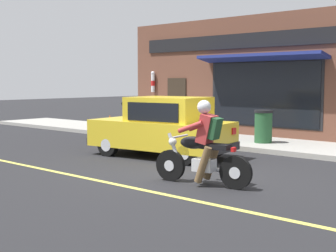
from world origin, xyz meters
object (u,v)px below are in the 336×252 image
motorcycle_with_rider (203,150)px  traffic_cone (110,123)px  car_hatchback (163,128)px  trash_bin (263,126)px

motorcycle_with_rider → traffic_cone: bearing=59.1°
car_hatchback → motorcycle_with_rider: bearing=-126.0°
motorcycle_with_rider → car_hatchback: 3.46m
trash_bin → motorcycle_with_rider: bearing=-162.3°
traffic_cone → car_hatchback: bearing=-117.7°
trash_bin → traffic_cone: 6.03m
trash_bin → car_hatchback: bearing=161.7°
car_hatchback → trash_bin: bearing=-18.3°
motorcycle_with_rider → trash_bin: 5.60m
car_hatchback → trash_bin: 3.49m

